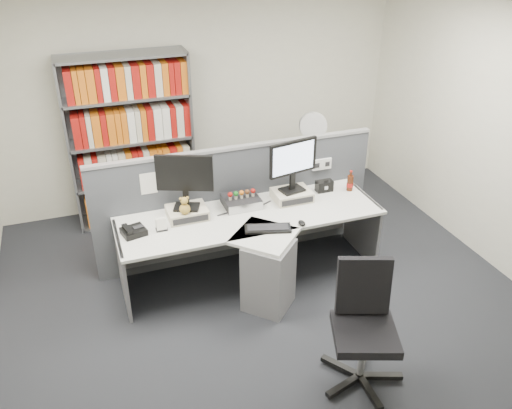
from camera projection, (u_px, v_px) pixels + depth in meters
name	position (u px, v px, depth m)	size (l,w,h in m)	color
ground	(280.00, 324.00, 4.90)	(5.50, 5.50, 0.00)	#292B30
room_shell	(285.00, 142.00, 4.05)	(5.04, 5.54, 2.72)	silver
partition	(237.00, 201.00, 5.63)	(3.00, 0.08, 1.27)	#45484E
desk	(258.00, 249.00, 5.18)	(2.60, 1.20, 0.72)	silver
monitor_riser_left	(187.00, 213.00, 5.17)	(0.38, 0.31, 0.10)	beige
monitor_riser_right	(292.00, 195.00, 5.49)	(0.38, 0.31, 0.10)	beige
monitor_left	(185.00, 177.00, 4.99)	(0.51, 0.25, 0.55)	black
monitor_right	(293.00, 162.00, 5.31)	(0.53, 0.21, 0.55)	black
desktop_pc	(241.00, 201.00, 5.38)	(0.36, 0.32, 0.09)	black
figurines	(242.00, 193.00, 5.32)	(0.29, 0.05, 0.09)	beige
keyboard	(268.00, 228.00, 4.98)	(0.46, 0.27, 0.03)	black
mouse	(302.00, 223.00, 5.06)	(0.06, 0.10, 0.04)	black
desk_phone	(133.00, 231.00, 4.90)	(0.25, 0.23, 0.09)	black
desk_calendar	(161.00, 225.00, 4.95)	(0.10, 0.08, 0.13)	black
plush_toy	(185.00, 207.00, 5.01)	(0.10, 0.10, 0.18)	#AA8A38
speaker	(324.00, 186.00, 5.66)	(0.18, 0.10, 0.12)	black
cola_bottle	(350.00, 183.00, 5.66)	(0.07, 0.07, 0.23)	#3F190A
shelving_unit	(131.00, 143.00, 6.19)	(1.41, 0.40, 2.00)	slate
filing_cabinet	(310.00, 181.00, 6.74)	(0.45, 0.61, 0.70)	slate
desk_fan	(313.00, 129.00, 6.41)	(0.32, 0.21, 0.55)	white
office_chair	(364.00, 322.00, 4.13)	(0.67, 0.68, 1.01)	silver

